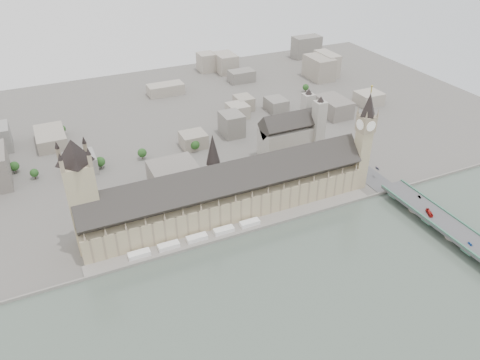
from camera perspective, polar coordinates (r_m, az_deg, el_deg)
name	(u,v)px	position (r m, az deg, el deg)	size (l,w,h in m)	color
ground	(236,225)	(421.91, -0.47, -5.51)	(900.00, 900.00, 0.00)	#595651
embankment_wall	(243,233)	(410.24, 0.40, -6.50)	(600.00, 1.50, 3.00)	slate
river_terrace	(240,229)	(415.89, -0.04, -5.97)	(270.00, 15.00, 2.00)	slate
terrace_tents	(197,238)	(402.93, -5.28, -7.03)	(118.00, 7.00, 4.00)	white
palace_of_westminster	(227,193)	(423.49, -1.58, -1.60)	(265.00, 40.73, 55.44)	tan
elizabeth_tower	(364,135)	(462.14, 14.93, 5.36)	(17.00, 17.00, 107.50)	tan
victoria_tower	(81,190)	(388.25, -18.80, -1.21)	(30.00, 30.00, 100.00)	tan
central_tower	(213,158)	(407.00, -3.30, 2.66)	(13.00, 13.00, 48.00)	gray
westminster_bridge	(447,228)	(447.55, 23.88, -5.42)	(25.00, 325.00, 10.25)	#474749
westminster_abbey	(292,134)	(525.11, 6.31, 5.55)	(68.00, 36.00, 64.00)	gray
city_skyline_inland	(157,108)	(615.29, -10.04, 8.69)	(720.00, 360.00, 38.00)	gray
park_trees	(202,188)	(460.32, -4.69, -0.95)	(110.00, 30.00, 15.00)	#1C4117
red_bus_north	(429,213)	(449.70, 22.08, -3.72)	(2.61, 11.14, 3.10)	#AB1713
car_blue	(470,244)	(427.46, 26.25, -7.00)	(1.81, 4.49, 1.53)	#174397
car_silver	(419,197)	(470.62, 21.04, -1.93)	(1.42, 4.07, 1.34)	gray
car_approach	(377,169)	(504.17, 16.42, 1.35)	(2.24, 5.51, 1.60)	gray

